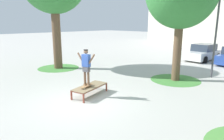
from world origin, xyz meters
name	(u,v)px	position (x,y,z in m)	size (l,w,h in m)	color
ground_plane	(81,102)	(0.00, 0.00, 0.00)	(120.00, 120.00, 0.00)	#B7B5AD
skate_box	(90,87)	(-0.42, 0.84, 0.41)	(1.19, 2.03, 0.46)	brown
skateboard	(87,86)	(-0.37, 0.62, 0.54)	(0.38, 0.82, 0.09)	#9E754C
skater	(86,65)	(-0.37, 0.62, 1.53)	(0.99, 0.36, 1.69)	brown
grass_patch_near_left	(59,68)	(-6.89, 3.00, 0.00)	(3.09, 3.09, 0.01)	#47893D
grass_patch_mid_back	(175,80)	(1.17, 6.21, 0.00)	(2.96, 2.96, 0.01)	#47893D
car_white	(203,53)	(-0.38, 14.28, 0.69)	(2.14, 4.31, 1.50)	silver
light_post	(218,15)	(2.49, 8.41, 3.83)	(0.36, 0.36, 5.83)	#4C4C51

